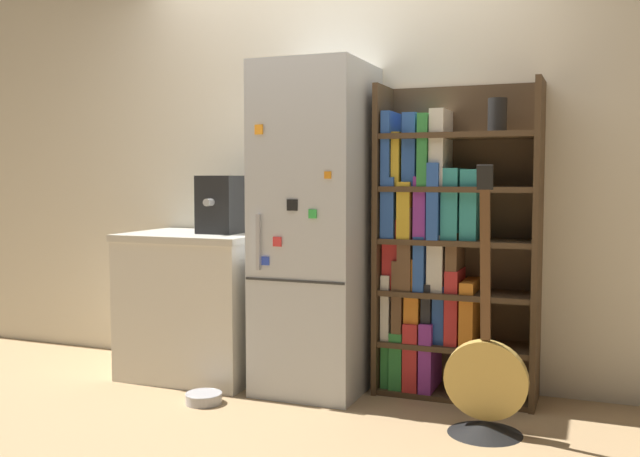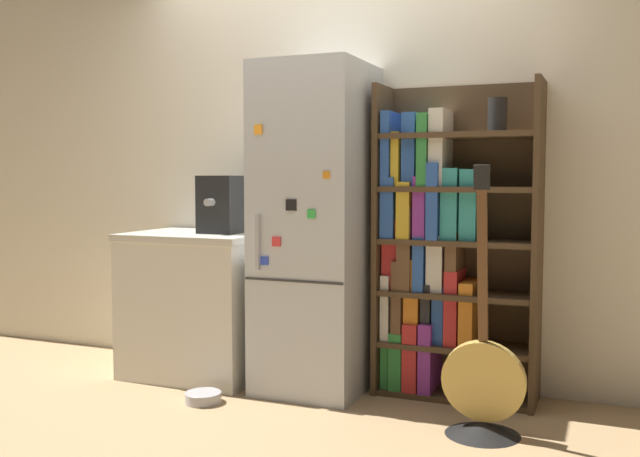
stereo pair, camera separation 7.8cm
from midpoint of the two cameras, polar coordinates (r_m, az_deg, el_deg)
ground_plane at (r=4.08m, az=-0.48°, el=-13.12°), size 16.00×16.00×0.00m
wall_back at (r=4.33m, az=1.98°, el=5.34°), size 8.00×0.05×2.60m
refrigerator at (r=4.03m, az=0.26°, el=-0.01°), size 0.58×0.66×1.84m
bookshelf at (r=4.00m, az=10.04°, el=-1.80°), size 0.87×0.34×1.72m
kitchen_counter at (r=4.43m, az=-9.07°, el=-5.95°), size 0.83×0.66×0.87m
espresso_machine at (r=4.31m, az=-7.31°, el=1.93°), size 0.23×0.29×0.35m
guitar at (r=3.52m, az=13.54°, el=-13.06°), size 0.39×0.35×1.26m
pet_bowl at (r=3.97m, az=-8.76°, el=-13.16°), size 0.20×0.20×0.06m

